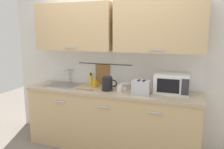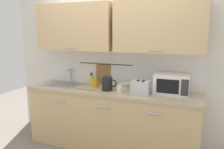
{
  "view_description": "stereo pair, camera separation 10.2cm",
  "coord_description": "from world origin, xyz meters",
  "px_view_note": "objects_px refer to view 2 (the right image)",
  "views": [
    {
      "loc": [
        1.08,
        -2.7,
        1.72
      ],
      "look_at": [
        -0.0,
        0.33,
        1.12
      ],
      "focal_mm": 36.12,
      "sensor_mm": 36.0,
      "label": 1
    },
    {
      "loc": [
        1.17,
        -2.66,
        1.72
      ],
      "look_at": [
        -0.0,
        0.33,
        1.12
      ],
      "focal_mm": 36.12,
      "sensor_mm": 36.0,
      "label": 2
    }
  ],
  "objects_px": {
    "microwave": "(172,84)",
    "mug_by_kettle": "(120,89)",
    "mixing_bowl": "(125,85)",
    "toaster": "(141,88)",
    "electric_kettle": "(107,84)",
    "dish_soap_bottle": "(92,80)",
    "mug_near_sink": "(95,84)",
    "wooden_spoon": "(86,89)"
  },
  "relations": [
    {
      "from": "mug_near_sink",
      "to": "toaster",
      "type": "bearing_deg",
      "value": -12.92
    },
    {
      "from": "mug_by_kettle",
      "to": "wooden_spoon",
      "type": "relative_size",
      "value": 0.43
    },
    {
      "from": "toaster",
      "to": "wooden_spoon",
      "type": "xyz_separation_m",
      "value": [
        -0.8,
        -0.04,
        -0.09
      ]
    },
    {
      "from": "electric_kettle",
      "to": "toaster",
      "type": "bearing_deg",
      "value": -4.45
    },
    {
      "from": "toaster",
      "to": "dish_soap_bottle",
      "type": "bearing_deg",
      "value": 162.87
    },
    {
      "from": "dish_soap_bottle",
      "to": "mug_by_kettle",
      "type": "height_order",
      "value": "dish_soap_bottle"
    },
    {
      "from": "wooden_spoon",
      "to": "toaster",
      "type": "bearing_deg",
      "value": 2.88
    },
    {
      "from": "electric_kettle",
      "to": "dish_soap_bottle",
      "type": "xyz_separation_m",
      "value": [
        -0.37,
        0.23,
        -0.01
      ]
    },
    {
      "from": "electric_kettle",
      "to": "mug_by_kettle",
      "type": "bearing_deg",
      "value": -4.52
    },
    {
      "from": "mug_near_sink",
      "to": "mug_by_kettle",
      "type": "distance_m",
      "value": 0.48
    },
    {
      "from": "electric_kettle",
      "to": "mixing_bowl",
      "type": "height_order",
      "value": "electric_kettle"
    },
    {
      "from": "mug_near_sink",
      "to": "mixing_bowl",
      "type": "distance_m",
      "value": 0.46
    },
    {
      "from": "microwave",
      "to": "mug_by_kettle",
      "type": "bearing_deg",
      "value": -165.03
    },
    {
      "from": "microwave",
      "to": "electric_kettle",
      "type": "height_order",
      "value": "microwave"
    },
    {
      "from": "mug_near_sink",
      "to": "wooden_spoon",
      "type": "height_order",
      "value": "mug_near_sink"
    },
    {
      "from": "dish_soap_bottle",
      "to": "toaster",
      "type": "xyz_separation_m",
      "value": [
        0.87,
        -0.27,
        0.01
      ]
    },
    {
      "from": "mug_near_sink",
      "to": "mug_by_kettle",
      "type": "bearing_deg",
      "value": -18.37
    },
    {
      "from": "mixing_bowl",
      "to": "toaster",
      "type": "height_order",
      "value": "toaster"
    },
    {
      "from": "dish_soap_bottle",
      "to": "mug_near_sink",
      "type": "relative_size",
      "value": 1.63
    },
    {
      "from": "dish_soap_bottle",
      "to": "mug_near_sink",
      "type": "bearing_deg",
      "value": -40.49
    },
    {
      "from": "mug_by_kettle",
      "to": "wooden_spoon",
      "type": "distance_m",
      "value": 0.5
    },
    {
      "from": "electric_kettle",
      "to": "dish_soap_bottle",
      "type": "distance_m",
      "value": 0.43
    },
    {
      "from": "microwave",
      "to": "wooden_spoon",
      "type": "relative_size",
      "value": 1.66
    },
    {
      "from": "toaster",
      "to": "microwave",
      "type": "bearing_deg",
      "value": 28.51
    },
    {
      "from": "electric_kettle",
      "to": "mug_by_kettle",
      "type": "xyz_separation_m",
      "value": [
        0.19,
        -0.02,
        -0.05
      ]
    },
    {
      "from": "dish_soap_bottle",
      "to": "mug_near_sink",
      "type": "distance_m",
      "value": 0.15
    },
    {
      "from": "mixing_bowl",
      "to": "mug_by_kettle",
      "type": "height_order",
      "value": "mug_by_kettle"
    },
    {
      "from": "microwave",
      "to": "electric_kettle",
      "type": "xyz_separation_m",
      "value": [
        -0.88,
        -0.17,
        -0.03
      ]
    },
    {
      "from": "toaster",
      "to": "mixing_bowl",
      "type": "bearing_deg",
      "value": 137.72
    },
    {
      "from": "electric_kettle",
      "to": "wooden_spoon",
      "type": "height_order",
      "value": "electric_kettle"
    },
    {
      "from": "dish_soap_bottle",
      "to": "toaster",
      "type": "height_order",
      "value": "dish_soap_bottle"
    },
    {
      "from": "wooden_spoon",
      "to": "mixing_bowl",
      "type": "bearing_deg",
      "value": 32.94
    },
    {
      "from": "microwave",
      "to": "mixing_bowl",
      "type": "bearing_deg",
      "value": 174.04
    },
    {
      "from": "mug_near_sink",
      "to": "wooden_spoon",
      "type": "relative_size",
      "value": 0.43
    },
    {
      "from": "toaster",
      "to": "electric_kettle",
      "type": "bearing_deg",
      "value": 175.55
    },
    {
      "from": "microwave",
      "to": "mug_by_kettle",
      "type": "distance_m",
      "value": 0.72
    },
    {
      "from": "electric_kettle",
      "to": "mug_near_sink",
      "type": "height_order",
      "value": "electric_kettle"
    },
    {
      "from": "mixing_bowl",
      "to": "wooden_spoon",
      "type": "height_order",
      "value": "mixing_bowl"
    },
    {
      "from": "electric_kettle",
      "to": "mug_near_sink",
      "type": "distance_m",
      "value": 0.3
    },
    {
      "from": "mug_by_kettle",
      "to": "wooden_spoon",
      "type": "xyz_separation_m",
      "value": [
        -0.49,
        -0.06,
        -0.04
      ]
    },
    {
      "from": "toaster",
      "to": "wooden_spoon",
      "type": "relative_size",
      "value": 0.93
    },
    {
      "from": "mug_near_sink",
      "to": "mixing_bowl",
      "type": "relative_size",
      "value": 0.56
    }
  ]
}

